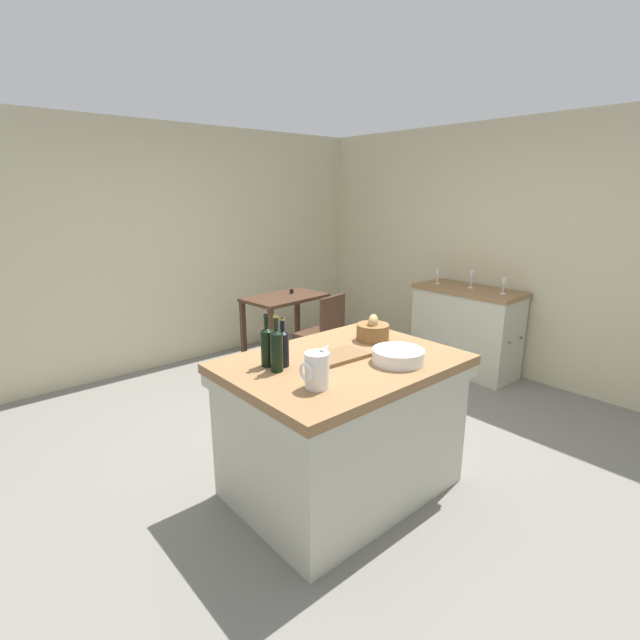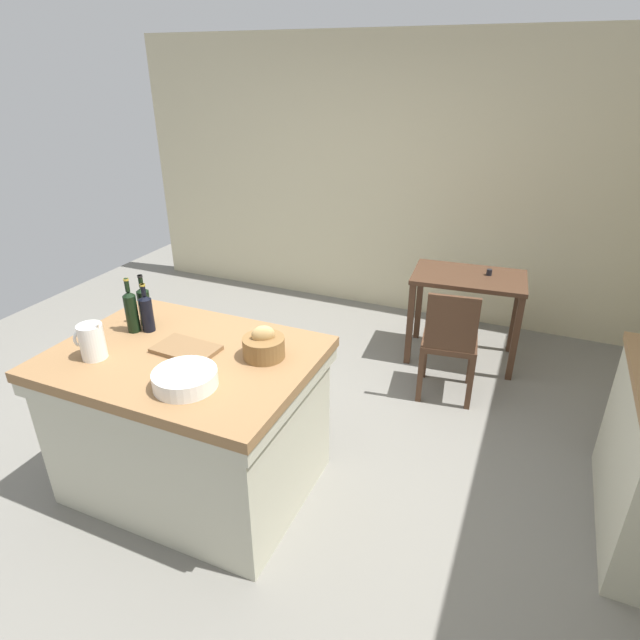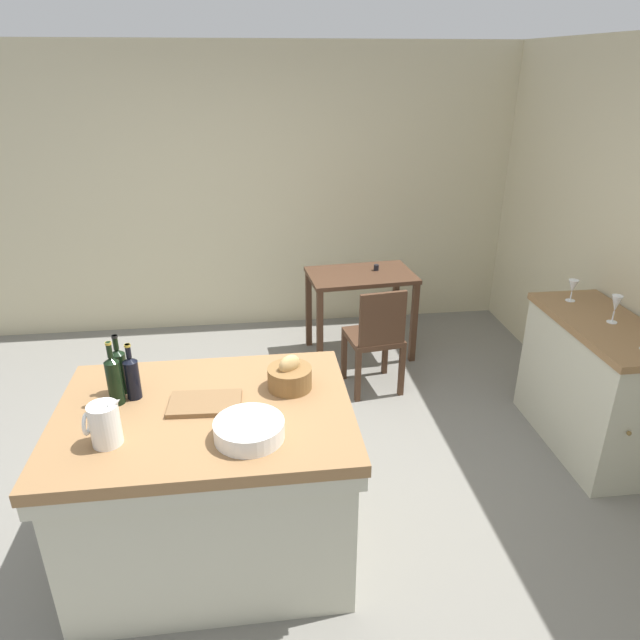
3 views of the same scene
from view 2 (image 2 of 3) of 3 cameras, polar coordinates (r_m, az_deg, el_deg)
name	(u,v)px [view 2 (image 2 of 3)]	position (r m, az deg, el deg)	size (l,w,h in m)	color
ground_plane	(263,448)	(3.63, -6.21, -13.69)	(6.76, 6.76, 0.00)	slate
wall_back	(387,180)	(5.30, 7.27, 14.83)	(5.32, 0.12, 2.60)	beige
island_table	(191,416)	(3.16, -13.86, -10.13)	(1.41, 1.04, 0.90)	olive
writing_desk	(468,289)	(4.51, 15.73, 3.21)	(0.94, 0.63, 0.81)	#472D1E
wooden_chair	(450,341)	(3.97, 13.90, -2.22)	(0.45, 0.45, 0.89)	#472D1E
pitcher	(92,341)	(3.00, -23.54, -2.10)	(0.17, 0.13, 0.23)	white
wash_bowl	(185,379)	(2.63, -14.48, -6.19)	(0.31, 0.31, 0.08)	white
bread_basket	(264,346)	(2.79, -6.14, -2.79)	(0.22, 0.22, 0.18)	brown
cutting_board	(186,349)	(2.95, -14.34, -3.08)	(0.34, 0.22, 0.02)	brown
wine_bottle_dark	(147,312)	(3.19, -18.30, 0.83)	(0.07, 0.07, 0.29)	black
wine_bottle_amber	(144,305)	(3.27, -18.53, 1.59)	(0.07, 0.07, 0.31)	black
wine_bottle_green	(131,310)	(3.20, -19.81, 0.99)	(0.07, 0.07, 0.33)	black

